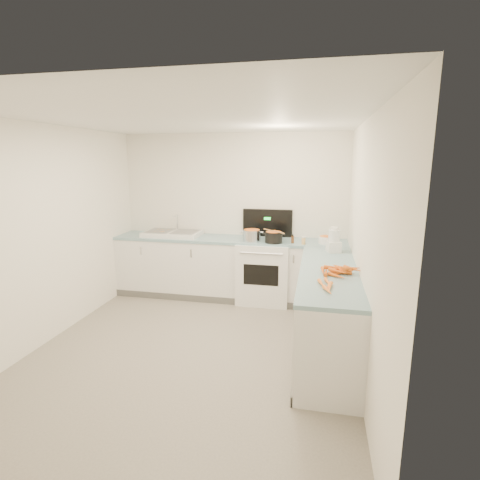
% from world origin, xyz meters
% --- Properties ---
extents(floor, '(3.50, 4.00, 0.00)m').
position_xyz_m(floor, '(0.00, 0.00, 0.00)').
color(floor, gray).
rests_on(floor, ground).
extents(ceiling, '(3.50, 4.00, 0.00)m').
position_xyz_m(ceiling, '(0.00, 0.00, 2.50)').
color(ceiling, white).
rests_on(ceiling, ground).
extents(wall_back, '(3.50, 0.00, 2.50)m').
position_xyz_m(wall_back, '(0.00, 2.00, 1.25)').
color(wall_back, white).
rests_on(wall_back, ground).
extents(wall_front, '(3.50, 0.00, 2.50)m').
position_xyz_m(wall_front, '(0.00, -2.00, 1.25)').
color(wall_front, white).
rests_on(wall_front, ground).
extents(wall_left, '(0.00, 4.00, 2.50)m').
position_xyz_m(wall_left, '(-1.75, 0.00, 1.25)').
color(wall_left, white).
rests_on(wall_left, ground).
extents(wall_right, '(0.00, 4.00, 2.50)m').
position_xyz_m(wall_right, '(1.75, 0.00, 1.25)').
color(wall_right, white).
rests_on(wall_right, ground).
extents(counter_back, '(3.50, 0.62, 0.94)m').
position_xyz_m(counter_back, '(0.00, 1.70, 0.47)').
color(counter_back, white).
rests_on(counter_back, ground).
extents(counter_right, '(0.62, 2.20, 0.94)m').
position_xyz_m(counter_right, '(1.45, 0.30, 0.47)').
color(counter_right, white).
rests_on(counter_right, ground).
extents(stove, '(0.76, 0.65, 1.36)m').
position_xyz_m(stove, '(0.55, 1.69, 0.47)').
color(stove, white).
rests_on(stove, ground).
extents(sink, '(0.86, 0.52, 0.31)m').
position_xyz_m(sink, '(-0.90, 1.70, 0.98)').
color(sink, white).
rests_on(sink, counter_back).
extents(steel_pot, '(0.29, 0.29, 0.19)m').
position_xyz_m(steel_pot, '(0.38, 1.56, 1.01)').
color(steel_pot, silver).
rests_on(steel_pot, stove).
extents(black_pot, '(0.30, 0.30, 0.18)m').
position_xyz_m(black_pot, '(0.70, 1.53, 1.01)').
color(black_pot, black).
rests_on(black_pot, stove).
extents(wooden_spoon, '(0.33, 0.30, 0.02)m').
position_xyz_m(wooden_spoon, '(0.70, 1.53, 1.11)').
color(wooden_spoon, '#AD7A47').
rests_on(wooden_spoon, black_pot).
extents(mixing_bowl, '(0.24, 0.24, 0.10)m').
position_xyz_m(mixing_bowl, '(1.44, 1.63, 0.99)').
color(mixing_bowl, white).
rests_on(mixing_bowl, counter_back).
extents(extract_bottle, '(0.04, 0.04, 0.10)m').
position_xyz_m(extract_bottle, '(0.97, 1.55, 0.99)').
color(extract_bottle, '#593319').
rests_on(extract_bottle, counter_back).
extents(spice_jar, '(0.05, 0.05, 0.09)m').
position_xyz_m(spice_jar, '(1.12, 1.51, 0.99)').
color(spice_jar, '#E5B266').
rests_on(spice_jar, counter_back).
extents(food_processor, '(0.20, 0.22, 0.32)m').
position_xyz_m(food_processor, '(1.52, 1.14, 1.08)').
color(food_processor, white).
rests_on(food_processor, counter_right).
extents(carrot_pile, '(0.41, 0.48, 0.09)m').
position_xyz_m(carrot_pile, '(1.55, 0.17, 0.98)').
color(carrot_pile, orange).
rests_on(carrot_pile, counter_right).
extents(peeled_carrots, '(0.15, 0.43, 0.04)m').
position_xyz_m(peeled_carrots, '(1.41, -0.31, 0.96)').
color(peeled_carrots, orange).
rests_on(peeled_carrots, counter_right).
extents(peelings, '(0.21, 0.26, 0.01)m').
position_xyz_m(peelings, '(-1.08, 1.69, 1.02)').
color(peelings, tan).
rests_on(peelings, sink).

